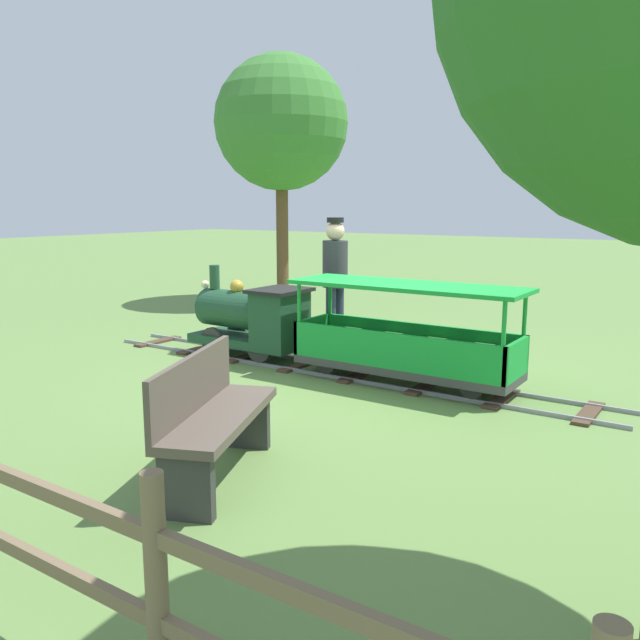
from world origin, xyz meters
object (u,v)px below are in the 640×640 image
conductor_person (335,274)px  park_bench (213,417)px  locomotive (253,318)px  passenger_car (405,343)px  oak_tree_far (281,124)px

conductor_person → park_bench: bearing=-159.5°
locomotive → conductor_person: size_ratio=0.89×
passenger_car → locomotive: bearing=90.0°
locomotive → passenger_car: (0.00, -1.94, -0.06)m
locomotive → passenger_car: bearing=-90.0°
passenger_car → park_bench: passenger_car is taller
conductor_person → park_bench: conductor_person is taller
oak_tree_far → locomotive: bearing=-147.2°
park_bench → oak_tree_far: oak_tree_far is taller
locomotive → oak_tree_far: (3.82, 2.46, 2.69)m
passenger_car → oak_tree_far: (3.82, 4.40, 2.75)m
locomotive → conductor_person: bearing=-37.1°
passenger_car → oak_tree_far: bearing=49.0°
locomotive → oak_tree_far: bearing=32.8°
park_bench → locomotive: bearing=35.2°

